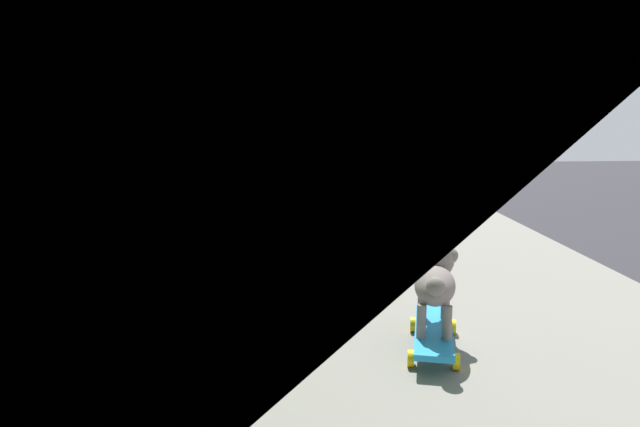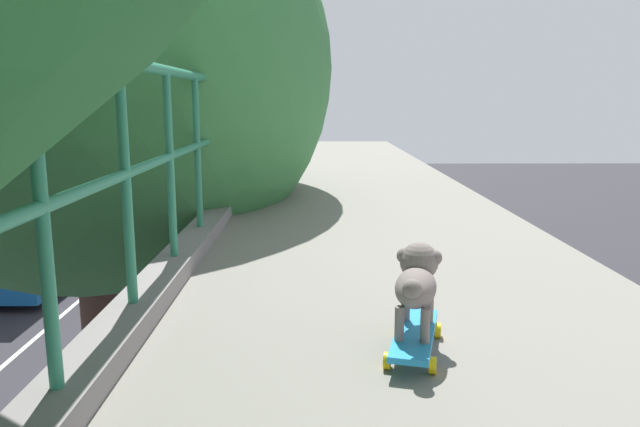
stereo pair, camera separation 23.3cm
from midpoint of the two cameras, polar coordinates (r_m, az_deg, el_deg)
city_bus at (r=24.79m, az=-22.86°, el=-0.35°), size 2.63×10.75×3.42m
roadside_tree_mid at (r=6.66m, az=-19.99°, el=12.40°), size 4.92×4.92×8.99m
roadside_tree_far at (r=17.99m, az=-8.68°, el=9.16°), size 4.75×4.75×7.72m
toy_skateboard at (r=2.43m, az=11.79°, el=-11.39°), size 0.29×0.55×0.09m
small_dog at (r=2.40m, az=12.01°, el=-6.14°), size 0.23×0.41×0.32m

